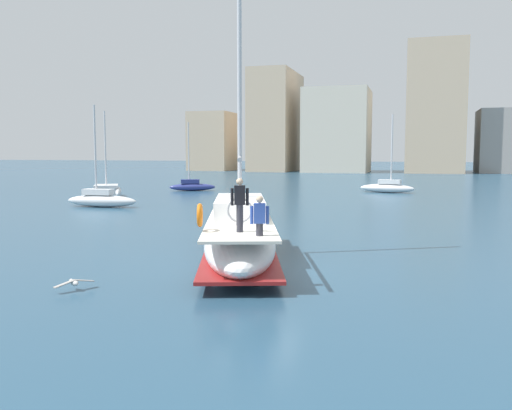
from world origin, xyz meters
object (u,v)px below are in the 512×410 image
at_px(main_sailboat, 240,236).
at_px(moored_sloop_far, 106,190).
at_px(moored_sloop_near, 192,186).
at_px(moored_catamaran, 101,199).
at_px(moored_cutter_left, 387,187).
at_px(seagull, 74,283).

relative_size(main_sailboat, moored_sloop_far, 1.76).
height_order(main_sailboat, moored_sloop_near, main_sailboat).
bearing_deg(moored_catamaran, moored_cutter_left, 46.07).
relative_size(moored_sloop_far, moored_catamaran, 1.03).
bearing_deg(seagull, moored_sloop_far, 119.95).
relative_size(moored_sloop_near, moored_sloop_far, 0.92).
distance_m(main_sailboat, moored_cutter_left, 34.50).
distance_m(moored_sloop_near, seagull, 38.42).
height_order(main_sailboat, seagull, main_sailboat).
height_order(moored_cutter_left, seagull, moored_cutter_left).
bearing_deg(seagull, main_sailboat, 57.90).
distance_m(moored_catamaran, moored_cutter_left, 26.54).
bearing_deg(moored_catamaran, moored_sloop_near, 90.25).
bearing_deg(seagull, moored_sloop_near, 108.00).
bearing_deg(moored_sloop_far, moored_sloop_near, 65.62).
height_order(moored_sloop_far, seagull, moored_sloop_far).
bearing_deg(main_sailboat, moored_sloop_far, 130.22).
relative_size(moored_catamaran, seagull, 6.67).
xyz_separation_m(main_sailboat, moored_sloop_far, (-19.09, 22.57, -0.32)).
xyz_separation_m(main_sailboat, moored_catamaran, (-14.98, 15.21, -0.36)).
distance_m(moored_sloop_far, seagull, 31.88).
height_order(moored_catamaran, moored_cutter_left, moored_cutter_left).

